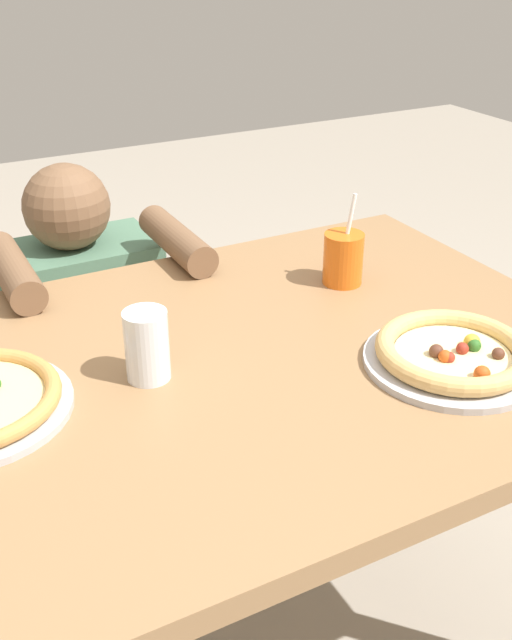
{
  "coord_description": "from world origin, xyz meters",
  "views": [
    {
      "loc": [
        -0.49,
        -0.97,
        1.4
      ],
      "look_at": [
        0.05,
        0.05,
        0.78
      ],
      "focal_mm": 42.36,
      "sensor_mm": 36.0,
      "label": 1
    }
  ],
  "objects_px": {
    "water_cup_clear": "(147,344)",
    "diner_seated": "(86,359)",
    "pizza_near": "(453,354)",
    "drink_cup_colored": "(343,258)"
  },
  "relations": [
    {
      "from": "water_cup_clear",
      "to": "diner_seated",
      "type": "distance_m",
      "value": 0.77
    },
    {
      "from": "water_cup_clear",
      "to": "pizza_near",
      "type": "bearing_deg",
      "value": -23.59
    },
    {
      "from": "diner_seated",
      "to": "pizza_near",
      "type": "bearing_deg",
      "value": -65.19
    },
    {
      "from": "drink_cup_colored",
      "to": "water_cup_clear",
      "type": "bearing_deg",
      "value": -162.01
    },
    {
      "from": "water_cup_clear",
      "to": "diner_seated",
      "type": "bearing_deg",
      "value": 85.09
    },
    {
      "from": "water_cup_clear",
      "to": "diner_seated",
      "type": "height_order",
      "value": "diner_seated"
    },
    {
      "from": "pizza_near",
      "to": "drink_cup_colored",
      "type": "relative_size",
      "value": 1.58
    },
    {
      "from": "pizza_near",
      "to": "water_cup_clear",
      "type": "bearing_deg",
      "value": 156.41
    },
    {
      "from": "drink_cup_colored",
      "to": "water_cup_clear",
      "type": "xyz_separation_m",
      "value": [
        -0.47,
        -0.15,
        0.01
      ]
    },
    {
      "from": "drink_cup_colored",
      "to": "diner_seated",
      "type": "relative_size",
      "value": 0.2
    }
  ]
}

